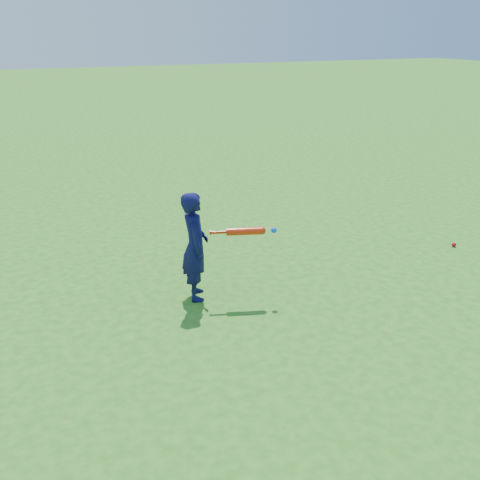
{
  "coord_description": "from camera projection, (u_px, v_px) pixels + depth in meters",
  "views": [
    {
      "loc": [
        -2.03,
        -4.89,
        2.86
      ],
      "look_at": [
        0.21,
        0.14,
        0.67
      ],
      "focal_mm": 40.0,
      "sensor_mm": 36.0,
      "label": 1
    }
  ],
  "objects": [
    {
      "name": "ground",
      "position": [
        228.0,
        303.0,
        5.97
      ],
      "size": [
        80.0,
        80.0,
        0.0
      ],
      "primitive_type": "plane",
      "color": "#286D1A",
      "rests_on": "ground"
    },
    {
      "name": "child",
      "position": [
        195.0,
        246.0,
        5.89
      ],
      "size": [
        0.4,
        0.51,
        1.24
      ],
      "primitive_type": "imported",
      "rotation": [
        0.0,
        0.0,
        1.32
      ],
      "color": "#0D0E3F",
      "rests_on": "ground"
    },
    {
      "name": "ground_ball_red",
      "position": [
        454.0,
        245.0,
        7.5
      ],
      "size": [
        0.06,
        0.06,
        0.06
      ],
      "primitive_type": "sphere",
      "color": "red",
      "rests_on": "ground"
    },
    {
      "name": "bat_swing",
      "position": [
        247.0,
        231.0,
        5.84
      ],
      "size": [
        0.72,
        0.27,
        0.08
      ],
      "rotation": [
        0.0,
        0.0,
        -0.31
      ],
      "color": "red",
      "rests_on": "ground"
    }
  ]
}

